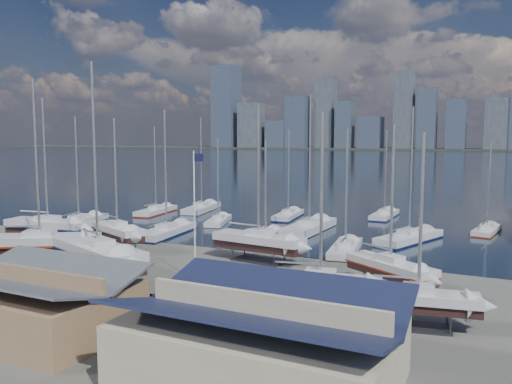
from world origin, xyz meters
The scene contains 30 objects.
ground centered at (0.00, -10.00, 0.00)m, with size 1400.00×1400.00×0.00m, color #605E59.
water centered at (0.00, 300.00, -0.15)m, with size 1400.00×600.00×0.40m, color #1A283D.
far_shore centered at (0.00, 560.00, 1.10)m, with size 1400.00×80.00×2.20m, color #2D332D.
skyline centered at (-7.83, 553.76, 39.09)m, with size 639.14×43.80×107.69m.
shed_grey centered at (0.00, -26.00, 2.15)m, with size 12.60×8.40×4.17m.
shed_blue centered at (16.00, -26.00, 2.42)m, with size 13.65×9.45×4.71m.
sailboat_cradle_0 centered at (-20.55, -6.55, 2.11)m, with size 10.70×4.02×16.82m.
sailboat_cradle_1 centered at (-13.23, -14.01, 2.16)m, with size 11.14×8.36×17.82m.
sailboat_cradle_2 centered at (-11.73, -4.81, 2.00)m, with size 9.06×5.71×14.49m.
sailboat_cradle_3 centered at (-4.91, -15.09, 2.21)m, with size 12.09×7.17×18.66m.
sailboat_cradle_4 centered at (5.10, -3.42, 2.05)m, with size 9.75×3.71×15.57m.
sailboat_cradle_5 centered at (15.34, -14.85, 1.97)m, with size 8.89×4.18×14.02m.
sailboat_cradle_6 centered at (18.84, -7.77, 1.93)m, with size 8.05×6.33×13.34m.
sailboat_cradle_7 centered at (21.99, -15.07, 1.90)m, with size 7.82×3.50×12.61m.
sailboat_moored_0 centered at (-27.22, 4.81, 0.31)m, with size 4.82×11.12×16.09m.
sailboat_moored_1 centered at (-23.89, 18.39, 0.31)m, with size 4.23×10.33×15.00m.
sailboat_moored_2 centered at (-18.61, 24.03, 0.32)m, with size 5.04×11.37×16.60m.
sailboat_moored_3 centered at (-11.22, 3.73, 0.31)m, with size 4.41×11.37×16.56m.
sailboat_moored_4 centered at (-9.83, 14.43, 0.32)m, with size 4.85×8.81×12.82m.
sailboat_moored_5 centered at (-2.55, 23.52, 0.31)m, with size 3.72×9.83×14.34m.
sailboat_moored_6 centered at (1.00, 7.21, 0.31)m, with size 2.94×8.63×12.69m.
sailboat_moored_7 centered at (4.20, 14.10, 0.33)m, with size 3.84×12.52×18.76m.
sailboat_moored_8 centered at (10.86, 30.30, 0.31)m, with size 2.99×9.64×14.30m.
sailboat_moored_9 centered at (11.88, 4.18, 0.32)m, with size 3.71×9.46×13.91m.
sailboat_moored_10 centered at (17.22, 12.85, 0.31)m, with size 6.85×11.56×16.70m.
sailboat_moored_11 centered at (25.46, 22.97, 0.31)m, with size 3.64×8.53×12.36m.
car_b centered at (-3.63, -20.62, 0.64)m, with size 1.36×3.91×1.29m, color gray.
car_c centered at (4.91, -22.09, 0.82)m, with size 2.71×5.89×1.64m, color gray.
car_d centered at (6.79, -21.99, 0.77)m, with size 2.16×5.31×1.54m, color gray.
flagpole centered at (3.27, -12.12, 6.41)m, with size 0.99×0.12×11.21m.
Camera 1 is at (26.06, -47.64, 12.13)m, focal length 35.00 mm.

